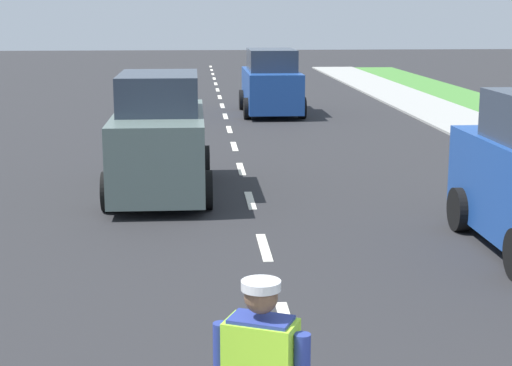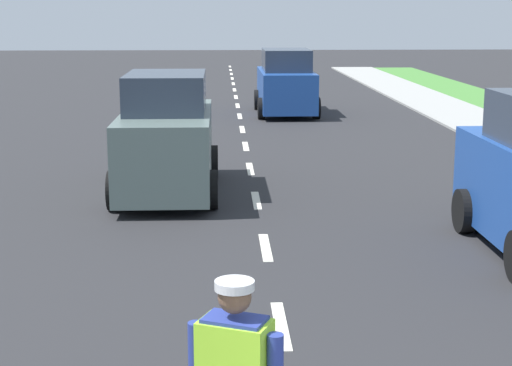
# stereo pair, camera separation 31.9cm
# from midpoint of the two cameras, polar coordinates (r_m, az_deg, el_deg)

# --- Properties ---
(ground_plane) EXTENTS (96.00, 96.00, 0.00)m
(ground_plane) POSITION_cam_midpoint_polar(r_m,az_deg,el_deg) (23.93, -0.60, 3.84)
(ground_plane) COLOR #28282B
(lane_center_line) EXTENTS (0.14, 46.40, 0.01)m
(lane_center_line) POSITION_cam_midpoint_polar(r_m,az_deg,el_deg) (28.09, -0.89, 5.05)
(lane_center_line) COLOR silver
(lane_center_line) RESTS_ON ground
(car_outgoing_far) EXTENTS (1.96, 4.18, 2.13)m
(car_outgoing_far) POSITION_cam_midpoint_polar(r_m,az_deg,el_deg) (27.16, 2.43, 6.90)
(car_outgoing_far) COLOR #1E4799
(car_outgoing_far) RESTS_ON ground
(car_oncoming_lead) EXTENTS (1.89, 4.25, 2.23)m
(car_oncoming_lead) POSITION_cam_midpoint_polar(r_m,az_deg,el_deg) (15.34, -5.63, 3.13)
(car_oncoming_lead) COLOR slate
(car_oncoming_lead) RESTS_ON ground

